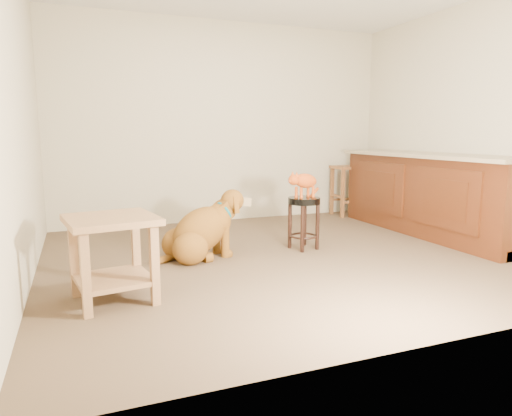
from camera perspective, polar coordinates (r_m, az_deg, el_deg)
name	(u,v)px	position (r m, az deg, el deg)	size (l,w,h in m)	color
floor	(290,255)	(4.44, 4.25, -5.93)	(4.50, 4.00, 0.01)	brown
room_shell	(292,76)	(4.32, 4.53, 16.08)	(4.54, 4.04, 2.62)	#C1B89B
cabinet_run	(430,197)	(5.68, 20.93, 1.35)	(0.70, 2.56, 0.94)	#4C220D
padded_stool	(304,213)	(4.63, 5.99, -0.57)	(0.33, 0.33, 0.53)	black
wood_stool	(347,190)	(6.65, 11.28, 2.24)	(0.40, 0.40, 0.71)	brown
side_table	(112,246)	(3.32, -17.52, -4.52)	(0.67, 0.67, 0.60)	#946944
golden_retriever	(201,232)	(4.30, -6.87, -3.01)	(1.05, 0.58, 0.68)	brown
tabby_kitten	(303,182)	(4.58, 5.95, 3.29)	(0.44, 0.25, 0.29)	#A03C10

